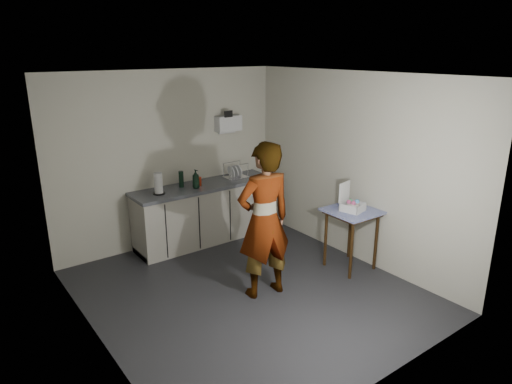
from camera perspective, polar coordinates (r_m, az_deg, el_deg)
ground at (r=5.78m, az=-0.93°, el=-12.31°), size 4.00×4.00×0.00m
wall_back at (r=6.91m, az=-10.70°, el=4.05°), size 3.60×0.02×2.60m
wall_right at (r=6.42m, az=12.10°, el=2.94°), size 0.02×4.00×2.60m
wall_left at (r=4.51m, az=-19.85°, el=-3.96°), size 0.02×4.00×2.60m
ceiling at (r=5.02m, az=-1.08°, el=14.35°), size 3.60×4.00×0.01m
kitchen_counter at (r=7.09m, az=-6.37°, el=-2.78°), size 2.24×0.62×0.91m
wall_shelf at (r=7.25m, az=-3.49°, el=8.53°), size 0.42×0.18×0.37m
side_table at (r=6.21m, az=11.92°, el=-3.14°), size 0.66×0.66×0.83m
standing_man at (r=5.34m, az=1.02°, el=-3.62°), size 0.74×0.54×1.89m
soap_bottle at (r=6.73m, az=-7.54°, el=1.63°), size 0.13×0.13×0.28m
soda_can at (r=6.88m, az=-7.11°, el=1.34°), size 0.07×0.07×0.13m
dark_bottle at (r=6.82m, az=-9.33°, el=1.60°), size 0.07×0.07×0.24m
paper_towel at (r=6.54m, az=-12.10°, el=0.98°), size 0.17×0.17×0.31m
dish_rack at (r=7.24m, az=-2.60°, el=2.20°), size 0.35×0.26×0.24m
bakery_box at (r=6.12m, az=11.87°, el=-1.55°), size 0.32×0.33×0.37m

